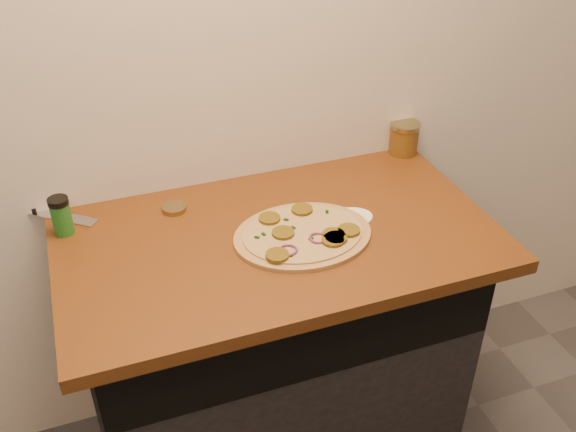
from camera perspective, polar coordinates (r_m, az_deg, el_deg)
name	(u,v)px	position (r m, az deg, el deg)	size (l,w,h in m)	color
cabinet	(276,348)	(2.09, -1.11, -11.61)	(1.10, 0.60, 0.86)	black
countertop	(277,239)	(1.78, -0.95, -2.05)	(1.20, 0.70, 0.04)	brown
pizza	(303,235)	(1.74, 1.39, -1.66)	(0.38, 0.38, 0.03)	tan
chefs_knife	(40,212)	(1.98, -21.15, 0.37)	(0.26, 0.21, 0.02)	#B7BAC1
mason_jar_lid	(174,208)	(1.89, -10.08, 0.69)	(0.07, 0.07, 0.01)	#928455
salsa_jar	(404,138)	(2.18, 10.27, 6.86)	(0.10, 0.10, 0.11)	#9C190F
spice_shaker	(61,216)	(1.84, -19.51, 0.02)	(0.06, 0.06, 0.11)	#206622
flour_spill	(348,217)	(1.84, 5.37, -0.13)	(0.14, 0.14, 0.00)	white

